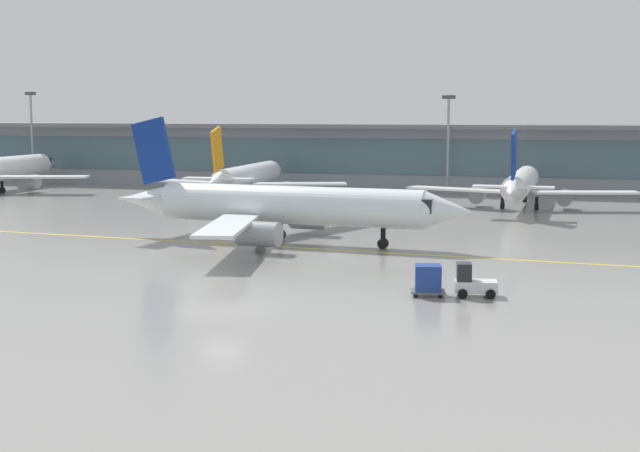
{
  "coord_description": "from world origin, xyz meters",
  "views": [
    {
      "loc": [
        19.66,
        -47.59,
        11.37
      ],
      "look_at": [
        1.2,
        16.15,
        3.0
      ],
      "focal_mm": 50.9,
      "sensor_mm": 36.0,
      "label": 1
    }
  ],
  "objects_px": {
    "taxiing_regional_jet": "(286,206)",
    "apron_light_mast_0": "(32,134)",
    "gate_airplane_1": "(248,177)",
    "gate_airplane_2": "(521,184)",
    "apron_light_mast_1": "(448,140)",
    "cargo_dolly_lead": "(428,279)",
    "baggage_tug": "(472,282)"
  },
  "relations": [
    {
      "from": "gate_airplane_1",
      "to": "apron_light_mast_0",
      "type": "relative_size",
      "value": 2.02
    },
    {
      "from": "baggage_tug",
      "to": "apron_light_mast_0",
      "type": "distance_m",
      "value": 104.25
    },
    {
      "from": "taxiing_regional_jet",
      "to": "baggage_tug",
      "type": "xyz_separation_m",
      "value": [
        18.19,
        -18.41,
        -2.39
      ]
    },
    {
      "from": "baggage_tug",
      "to": "apron_light_mast_0",
      "type": "relative_size",
      "value": 0.19
    },
    {
      "from": "apron_light_mast_1",
      "to": "gate_airplane_2",
      "type": "bearing_deg",
      "value": -54.69
    },
    {
      "from": "cargo_dolly_lead",
      "to": "apron_light_mast_1",
      "type": "xyz_separation_m",
      "value": [
        -8.87,
        69.67,
        6.44
      ]
    },
    {
      "from": "gate_airplane_1",
      "to": "gate_airplane_2",
      "type": "relative_size",
      "value": 1.01
    },
    {
      "from": "gate_airplane_2",
      "to": "apron_light_mast_1",
      "type": "height_order",
      "value": "apron_light_mast_1"
    },
    {
      "from": "gate_airplane_2",
      "to": "apron_light_mast_1",
      "type": "relative_size",
      "value": 2.13
    },
    {
      "from": "taxiing_regional_jet",
      "to": "apron_light_mast_1",
      "type": "bearing_deg",
      "value": 86.59
    },
    {
      "from": "gate_airplane_2",
      "to": "baggage_tug",
      "type": "relative_size",
      "value": 10.3
    },
    {
      "from": "taxiing_regional_jet",
      "to": "gate_airplane_1",
      "type": "bearing_deg",
      "value": 119.36
    },
    {
      "from": "gate_airplane_2",
      "to": "baggage_tug",
      "type": "xyz_separation_m",
      "value": [
        0.61,
        -53.73,
        -2.0
      ]
    },
    {
      "from": "taxiing_regional_jet",
      "to": "apron_light_mast_0",
      "type": "xyz_separation_m",
      "value": [
        -59.13,
        51.18,
        4.65
      ]
    },
    {
      "from": "cargo_dolly_lead",
      "to": "apron_light_mast_1",
      "type": "relative_size",
      "value": 0.17
    },
    {
      "from": "taxiing_regional_jet",
      "to": "apron_light_mast_0",
      "type": "height_order",
      "value": "apron_light_mast_0"
    },
    {
      "from": "gate_airplane_2",
      "to": "cargo_dolly_lead",
      "type": "bearing_deg",
      "value": 178.31
    },
    {
      "from": "apron_light_mast_0",
      "to": "apron_light_mast_1",
      "type": "xyz_separation_m",
      "value": [
        65.78,
        -0.44,
        -0.43
      ]
    },
    {
      "from": "cargo_dolly_lead",
      "to": "apron_light_mast_0",
      "type": "distance_m",
      "value": 102.64
    },
    {
      "from": "taxiing_regional_jet",
      "to": "baggage_tug",
      "type": "distance_m",
      "value": 25.98
    },
    {
      "from": "baggage_tug",
      "to": "cargo_dolly_lead",
      "type": "bearing_deg",
      "value": 180.0
    },
    {
      "from": "gate_airplane_1",
      "to": "cargo_dolly_lead",
      "type": "relative_size",
      "value": 12.33
    },
    {
      "from": "baggage_tug",
      "to": "apron_light_mast_0",
      "type": "bearing_deg",
      "value": 126.83
    },
    {
      "from": "gate_airplane_2",
      "to": "taxiing_regional_jet",
      "type": "relative_size",
      "value": 0.88
    },
    {
      "from": "gate_airplane_1",
      "to": "apron_light_mast_1",
      "type": "bearing_deg",
      "value": -64.8
    },
    {
      "from": "apron_light_mast_0",
      "to": "cargo_dolly_lead",
      "type": "bearing_deg",
      "value": -43.2
    },
    {
      "from": "taxiing_regional_jet",
      "to": "apron_light_mast_1",
      "type": "distance_m",
      "value": 51.35
    },
    {
      "from": "gate_airplane_1",
      "to": "gate_airplane_2",
      "type": "distance_m",
      "value": 35.5
    },
    {
      "from": "cargo_dolly_lead",
      "to": "gate_airplane_2",
      "type": "bearing_deg",
      "value": 76.65
    },
    {
      "from": "gate_airplane_1",
      "to": "baggage_tug",
      "type": "bearing_deg",
      "value": -150.02
    },
    {
      "from": "gate_airplane_1",
      "to": "gate_airplane_2",
      "type": "bearing_deg",
      "value": -96.63
    },
    {
      "from": "gate_airplane_1",
      "to": "taxiing_regional_jet",
      "type": "relative_size",
      "value": 0.88
    }
  ]
}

